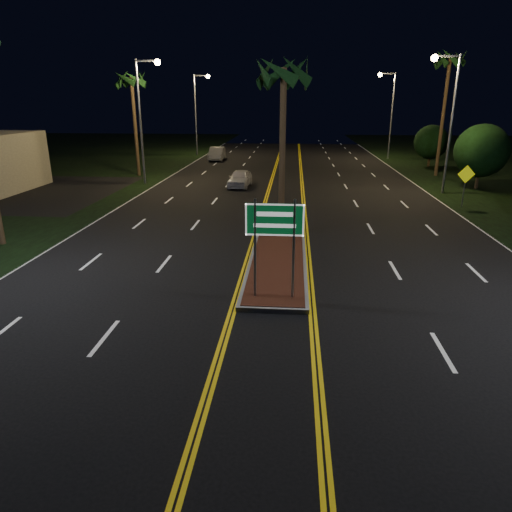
# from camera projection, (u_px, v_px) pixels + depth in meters

# --- Properties ---
(ground) EXTENTS (120.00, 120.00, 0.00)m
(ground) POSITION_uv_depth(u_px,v_px,m) (269.00, 344.00, 12.10)
(ground) COLOR black
(ground) RESTS_ON ground
(median_island) EXTENTS (2.25, 10.25, 0.17)m
(median_island) POSITION_uv_depth(u_px,v_px,m) (278.00, 257.00, 18.68)
(median_island) COLOR gray
(median_island) RESTS_ON ground
(highway_sign) EXTENTS (1.80, 0.08, 3.20)m
(highway_sign) POSITION_uv_depth(u_px,v_px,m) (275.00, 229.00, 13.97)
(highway_sign) COLOR gray
(highway_sign) RESTS_ON ground
(streetlight_left_mid) EXTENTS (1.91, 0.44, 9.00)m
(streetlight_left_mid) POSITION_uv_depth(u_px,v_px,m) (144.00, 108.00, 33.74)
(streetlight_left_mid) COLOR gray
(streetlight_left_mid) RESTS_ON ground
(streetlight_left_far) EXTENTS (1.91, 0.44, 9.00)m
(streetlight_left_far) POSITION_uv_depth(u_px,v_px,m) (198.00, 105.00, 52.60)
(streetlight_left_far) COLOR gray
(streetlight_left_far) RESTS_ON ground
(streetlight_right_mid) EXTENTS (1.91, 0.44, 9.00)m
(streetlight_right_mid) POSITION_uv_depth(u_px,v_px,m) (447.00, 108.00, 30.21)
(streetlight_right_mid) COLOR gray
(streetlight_right_mid) RESTS_ON ground
(streetlight_right_far) EXTENTS (1.91, 0.44, 9.00)m
(streetlight_right_far) POSITION_uv_depth(u_px,v_px,m) (389.00, 105.00, 49.08)
(streetlight_right_far) COLOR gray
(streetlight_right_far) RESTS_ON ground
(palm_median) EXTENTS (2.40, 2.40, 8.30)m
(palm_median) POSITION_uv_depth(u_px,v_px,m) (284.00, 73.00, 19.66)
(palm_median) COLOR #382819
(palm_median) RESTS_ON ground
(palm_left_far) EXTENTS (2.40, 2.40, 8.80)m
(palm_left_far) POSITION_uv_depth(u_px,v_px,m) (131.00, 80.00, 37.00)
(palm_left_far) COLOR #382819
(palm_left_far) RESTS_ON ground
(palm_right_far) EXTENTS (2.40, 2.40, 10.30)m
(palm_right_far) POSITION_uv_depth(u_px,v_px,m) (450.00, 61.00, 36.46)
(palm_right_far) COLOR #382819
(palm_right_far) RESTS_ON ground
(shrub_mid) EXTENTS (3.78, 3.78, 4.62)m
(shrub_mid) POSITION_uv_depth(u_px,v_px,m) (482.00, 151.00, 32.78)
(shrub_mid) COLOR #382819
(shrub_mid) RESTS_ON ground
(shrub_far) EXTENTS (3.24, 3.24, 3.96)m
(shrub_far) POSITION_uv_depth(u_px,v_px,m) (431.00, 142.00, 44.24)
(shrub_far) COLOR #382819
(shrub_far) RESTS_ON ground
(car_near) EXTENTS (2.17, 4.50, 1.46)m
(car_near) POSITION_uv_depth(u_px,v_px,m) (240.00, 177.00, 34.10)
(car_near) COLOR silver
(car_near) RESTS_ON ground
(car_far) EXTENTS (2.30, 4.99, 1.64)m
(car_far) POSITION_uv_depth(u_px,v_px,m) (217.00, 153.00, 49.44)
(car_far) COLOR #9DA0A6
(car_far) RESTS_ON ground
(warning_sign) EXTENTS (1.05, 0.15, 2.52)m
(warning_sign) POSITION_uv_depth(u_px,v_px,m) (465.00, 180.00, 27.22)
(warning_sign) COLOR gray
(warning_sign) RESTS_ON ground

